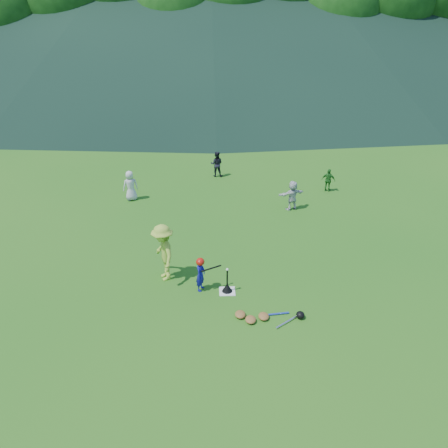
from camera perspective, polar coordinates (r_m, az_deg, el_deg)
The scene contains 13 objects.
ground at distance 12.52m, azimuth 0.42°, elevation -8.82°, with size 120.00×120.00×0.00m, color #1F6116.
home_plate at distance 12.52m, azimuth 0.42°, elevation -8.78°, with size 0.45×0.45×0.02m, color silver.
baseball at distance 12.11m, azimuth 0.43°, elevation -5.97°, with size 0.08×0.08×0.08m, color white.
batter_child at distance 12.35m, azimuth -3.08°, elevation -6.62°, with size 0.36×0.24×1.00m, color #151590.
adult_coach at distance 12.76m, azimuth -7.94°, elevation -3.72°, with size 1.13×0.65×1.74m, color #9ABC37.
fielder_a at distance 18.48m, azimuth -12.12°, elevation 4.92°, with size 0.61×0.40×1.26m, color silver.
fielder_b at distance 20.75m, azimuth -0.97°, elevation 7.83°, with size 0.59×0.46×1.20m, color black.
fielder_c at distance 19.55m, azimuth 13.48°, elevation 5.59°, with size 0.59×0.25×1.01m, color #20681F.
fielder_d at distance 17.41m, azimuth 8.92°, elevation 3.72°, with size 1.11×0.35×1.19m, color silver.
batting_tee at distance 12.45m, azimuth 0.42°, elevation -8.33°, with size 0.30×0.30×0.68m.
batter_gear at distance 12.13m, azimuth -3.01°, elevation -5.02°, with size 0.71×0.31×0.36m.
equipment_pile at distance 11.57m, azimuth 5.22°, elevation -11.94°, with size 1.80×0.72×0.19m.
outfield_fence at distance 38.77m, azimuth -1.42°, elevation 16.76°, with size 70.07×0.08×1.33m.
Camera 1 is at (-0.46, -10.21, 7.24)m, focal length 35.00 mm.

